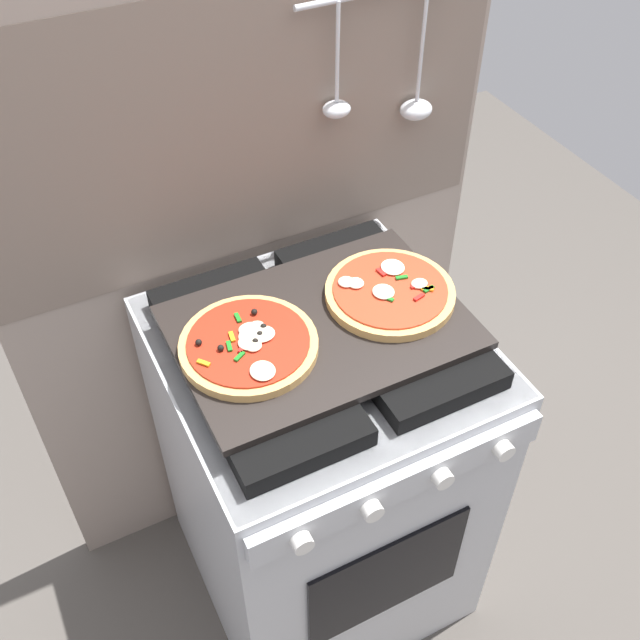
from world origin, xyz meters
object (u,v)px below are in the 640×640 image
(pizza_left, at_px, (249,345))
(pizza_right, at_px, (390,292))
(stove, at_px, (320,468))
(baking_tray, at_px, (320,327))

(pizza_left, relative_size, pizza_right, 1.00)
(stove, height_order, pizza_right, pizza_right)
(stove, height_order, baking_tray, baking_tray)
(pizza_left, bearing_deg, baking_tray, 0.59)
(stove, relative_size, baking_tray, 1.67)
(baking_tray, height_order, pizza_left, pizza_left)
(stove, distance_m, pizza_right, 0.50)
(baking_tray, relative_size, pizza_left, 2.14)
(stove, height_order, pizza_left, pizza_left)
(pizza_left, xyz_separation_m, pizza_right, (0.30, 0.01, -0.00))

